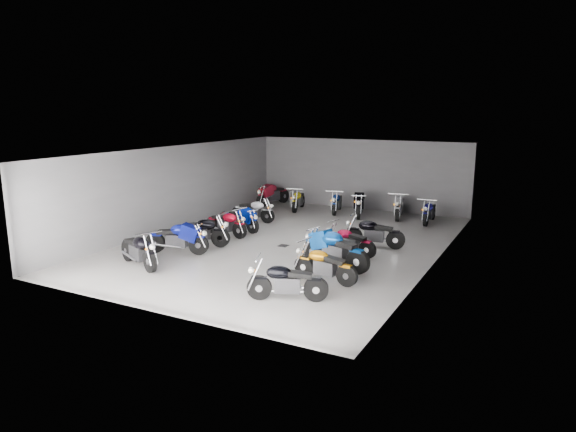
% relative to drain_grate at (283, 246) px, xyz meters
% --- Properties ---
extents(ground, '(14.00, 14.00, 0.00)m').
position_rel_drain_grate_xyz_m(ground, '(0.00, 0.50, -0.01)').
color(ground, '#9F9C97').
rests_on(ground, ground).
extents(wall_back, '(10.00, 0.10, 3.20)m').
position_rel_drain_grate_xyz_m(wall_back, '(0.00, 7.50, 1.59)').
color(wall_back, slate).
rests_on(wall_back, ground).
extents(wall_left, '(0.10, 14.00, 3.20)m').
position_rel_drain_grate_xyz_m(wall_left, '(-5.00, 0.50, 1.59)').
color(wall_left, slate).
rests_on(wall_left, ground).
extents(wall_right, '(0.10, 14.00, 3.20)m').
position_rel_drain_grate_xyz_m(wall_right, '(5.00, 0.50, 1.59)').
color(wall_right, slate).
rests_on(wall_right, ground).
extents(ceiling, '(10.00, 14.00, 0.04)m').
position_rel_drain_grate_xyz_m(ceiling, '(0.00, 0.50, 3.21)').
color(ceiling, black).
rests_on(ceiling, wall_back).
extents(drain_grate, '(0.32, 0.32, 0.01)m').
position_rel_drain_grate_xyz_m(drain_grate, '(0.00, 0.00, 0.00)').
color(drain_grate, black).
rests_on(drain_grate, ground).
extents(motorcycle_left_a, '(2.05, 0.92, 0.94)m').
position_rel_drain_grate_xyz_m(motorcycle_left_a, '(-2.66, -4.06, 0.51)').
color(motorcycle_left_a, black).
rests_on(motorcycle_left_a, ground).
extents(motorcycle_left_b, '(2.07, 0.77, 0.94)m').
position_rel_drain_grate_xyz_m(motorcycle_left_b, '(-2.56, -2.43, 0.51)').
color(motorcycle_left_b, black).
rests_on(motorcycle_left_b, ground).
extents(motorcycle_left_c, '(2.07, 0.70, 0.93)m').
position_rel_drain_grate_xyz_m(motorcycle_left_c, '(-2.48, -1.32, 0.50)').
color(motorcycle_left_c, black).
rests_on(motorcycle_left_c, ground).
extents(motorcycle_left_d, '(1.99, 0.53, 0.88)m').
position_rel_drain_grate_xyz_m(motorcycle_left_d, '(-2.51, 0.24, 0.47)').
color(motorcycle_left_d, black).
rests_on(motorcycle_left_d, ground).
extents(motorcycle_left_e, '(1.88, 0.70, 0.85)m').
position_rel_drain_grate_xyz_m(motorcycle_left_e, '(-2.45, 1.19, 0.46)').
color(motorcycle_left_e, black).
rests_on(motorcycle_left_e, ground).
extents(motorcycle_left_f, '(1.97, 0.39, 0.86)m').
position_rel_drain_grate_xyz_m(motorcycle_left_f, '(-2.89, 2.77, 0.47)').
color(motorcycle_left_f, black).
rests_on(motorcycle_left_f, ground).
extents(motorcycle_right_a, '(1.90, 0.90, 0.88)m').
position_rel_drain_grate_xyz_m(motorcycle_right_a, '(2.46, -4.43, 0.48)').
color(motorcycle_right_a, black).
rests_on(motorcycle_right_a, ground).
extents(motorcycle_right_b, '(1.95, 0.46, 0.86)m').
position_rel_drain_grate_xyz_m(motorcycle_right_b, '(2.71, -2.71, 0.46)').
color(motorcycle_right_b, black).
rests_on(motorcycle_right_b, ground).
extents(motorcycle_right_c, '(2.31, 0.74, 1.03)m').
position_rel_drain_grate_xyz_m(motorcycle_right_c, '(2.48, -1.46, 0.56)').
color(motorcycle_right_c, black).
rests_on(motorcycle_right_c, ground).
extents(motorcycle_right_d, '(1.86, 0.52, 0.82)m').
position_rel_drain_grate_xyz_m(motorcycle_right_d, '(2.38, 0.03, 0.44)').
color(motorcycle_right_d, black).
rests_on(motorcycle_right_d, ground).
extents(motorcycle_right_e, '(2.05, 0.51, 0.90)m').
position_rel_drain_grate_xyz_m(motorcycle_right_e, '(2.77, 1.26, 0.49)').
color(motorcycle_right_e, black).
rests_on(motorcycle_right_e, ground).
extents(motorcycle_back_a, '(0.66, 2.19, 0.97)m').
position_rel_drain_grate_xyz_m(motorcycle_back_a, '(-4.01, 6.35, 0.52)').
color(motorcycle_back_a, black).
rests_on(motorcycle_back_a, ground).
extents(motorcycle_back_b, '(0.60, 1.98, 0.88)m').
position_rel_drain_grate_xyz_m(motorcycle_back_b, '(-2.35, 5.82, 0.47)').
color(motorcycle_back_b, black).
rests_on(motorcycle_back_b, ground).
extents(motorcycle_back_c, '(0.61, 1.97, 0.88)m').
position_rel_drain_grate_xyz_m(motorcycle_back_c, '(-0.55, 6.08, 0.47)').
color(motorcycle_back_c, black).
rests_on(motorcycle_back_c, ground).
extents(motorcycle_back_d, '(0.83, 2.22, 1.00)m').
position_rel_drain_grate_xyz_m(motorcycle_back_d, '(0.60, 5.85, 0.54)').
color(motorcycle_back_d, black).
rests_on(motorcycle_back_d, ground).
extents(motorcycle_back_e, '(0.58, 2.12, 0.94)m').
position_rel_drain_grate_xyz_m(motorcycle_back_e, '(2.25, 6.25, 0.51)').
color(motorcycle_back_e, black).
rests_on(motorcycle_back_e, ground).
extents(motorcycle_back_f, '(0.40, 1.98, 0.87)m').
position_rel_drain_grate_xyz_m(motorcycle_back_f, '(3.60, 5.88, 0.47)').
color(motorcycle_back_f, black).
rests_on(motorcycle_back_f, ground).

